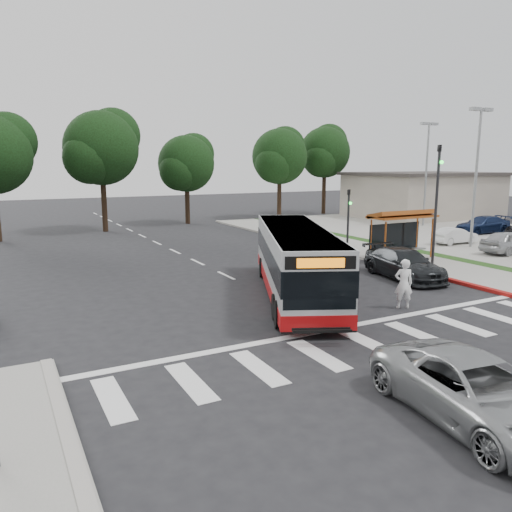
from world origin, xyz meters
TOP-DOWN VIEW (x-y plane):
  - ground at (0.00, 0.00)m, footprint 140.00×140.00m
  - sidewalk_east at (11.00, 8.00)m, footprint 4.00×40.00m
  - curb_east at (9.00, 8.00)m, footprint 0.30×40.00m
  - curb_east_red at (9.00, -2.00)m, footprint 0.32×6.00m
  - parking_lot at (23.00, 10.00)m, footprint 18.00×36.00m
  - commercial_building at (30.00, 22.00)m, footprint 14.00×10.00m
  - building_roof_cap at (30.00, 22.00)m, footprint 14.60×10.60m
  - crosswalk_ladder at (0.00, -5.00)m, footprint 18.00×2.60m
  - bus_shelter at (10.80, 5.10)m, footprint 4.20×1.60m
  - traffic_signal_ne_tall at (9.60, 1.49)m, footprint 0.18×0.37m
  - traffic_signal_ne_short at (9.60, 8.49)m, footprint 0.18×0.37m
  - lot_light_front at (18.00, 6.00)m, footprint 1.90×0.35m
  - lot_light_mid at (24.00, 16.00)m, footprint 1.90×0.35m
  - tree_ne_a at (16.08, 28.06)m, footprint 6.16×5.74m
  - tree_ne_b at (23.08, 30.06)m, footprint 6.16×5.74m
  - tree_north_a at (-1.92, 26.07)m, footprint 6.60×6.15m
  - tree_north_b at (6.07, 28.06)m, footprint 5.72×5.33m
  - transit_bus at (1.03, 1.09)m, footprint 6.87×11.25m
  - pedestrian at (3.74, -2.50)m, footprint 0.85×0.73m
  - dark_sedan at (7.50, 1.36)m, footprint 2.80×5.33m
  - silver_suv_south at (-1.18, -9.78)m, footprint 3.00×5.44m
  - parked_car_0 at (18.02, 3.23)m, footprint 4.20×1.85m
  - parked_car_1 at (18.02, 7.36)m, footprint 3.42×1.23m
  - parked_car_3 at (24.38, 10.11)m, footprint 4.86×2.41m

SIDE VIEW (x-z plane):
  - ground at x=0.00m, z-range 0.00..0.00m
  - crosswalk_ladder at x=0.00m, z-range 0.00..0.01m
  - parking_lot at x=23.00m, z-range 0.00..0.10m
  - sidewalk_east at x=11.00m, z-range 0.00..0.12m
  - curb_east at x=9.00m, z-range 0.00..0.15m
  - curb_east_red at x=9.00m, z-range 0.00..0.15m
  - parked_car_1 at x=18.02m, z-range 0.10..1.22m
  - silver_suv_south at x=-1.18m, z-range 0.00..1.44m
  - dark_sedan at x=7.50m, z-range 0.00..1.47m
  - parked_car_3 at x=24.38m, z-range 0.10..1.46m
  - parked_car_0 at x=18.02m, z-range 0.10..1.51m
  - pedestrian at x=3.74m, z-range 0.00..1.96m
  - transit_bus at x=1.03m, z-range 0.00..2.91m
  - commercial_building at x=30.00m, z-range 0.00..4.40m
  - bus_shelter at x=10.80m, z-range 0.92..3.78m
  - traffic_signal_ne_short at x=9.60m, z-range 0.48..4.48m
  - traffic_signal_ne_tall at x=9.60m, z-range 0.63..7.13m
  - building_roof_cap at x=30.00m, z-range 4.40..4.70m
  - tree_north_b at x=6.07m, z-range 1.45..9.88m
  - lot_light_front at x=18.00m, z-range 1.40..10.41m
  - lot_light_mid at x=24.00m, z-range 1.40..10.41m
  - tree_ne_a at x=16.08m, z-range 1.74..11.04m
  - tree_ne_b at x=23.08m, z-range 1.91..11.93m
  - tree_north_a at x=-1.92m, z-range 1.84..12.01m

